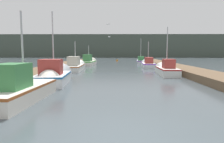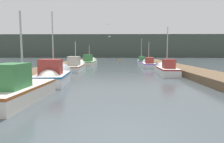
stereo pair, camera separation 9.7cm
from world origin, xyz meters
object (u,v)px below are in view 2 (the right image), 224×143
Objects in this scene: fishing_boat_6 at (141,61)px; fishing_boat_4 at (148,64)px; fishing_boat_3 at (76,66)px; mooring_piling_1 at (86,59)px; fishing_boat_2 at (166,70)px; seagull_lead at (108,24)px; mooring_piling_0 at (76,61)px; fishing_boat_1 at (55,75)px; seagull_1 at (110,37)px; fishing_boat_0 at (27,87)px; fishing_boat_5 at (90,62)px; channel_buoy at (118,61)px.

fishing_boat_4 is at bearing -86.53° from fishing_boat_6.
fishing_boat_3 reaches higher than mooring_piling_1.
fishing_boat_2 is 8.60× the size of seagull_lead.
fishing_boat_2 reaches higher than mooring_piling_0.
fishing_boat_1 reaches higher than fishing_boat_4.
seagull_1 reaches higher than fishing_boat_3.
mooring_piling_1 is at bearing 95.39° from fishing_boat_0.
fishing_boat_3 is at bearing 86.77° from seagull_1.
seagull_1 is at bearing -79.02° from seagull_lead.
seagull_1 reaches higher than fishing_boat_4.
fishing_boat_0 is 1.19× the size of fishing_boat_6.
fishing_boat_1 is 9.23× the size of seagull_lead.
fishing_boat_6 is 8.50× the size of seagull_1.
fishing_boat_3 is 1.26× the size of fishing_boat_5.
mooring_piling_1 is 8.84m from channel_buoy.
seagull_lead is at bearing 73.52° from fishing_boat_1.
fishing_boat_0 is 3.86× the size of mooring_piling_1.
fishing_boat_2 reaches higher than fishing_boat_5.
channel_buoy is (-3.86, 15.89, -0.29)m from fishing_boat_4.
fishing_boat_2 reaches higher than seagull_1.
mooring_piling_0 is (-1.40, 14.31, 0.20)m from fishing_boat_1.
seagull_1 is at bearing 18.19° from fishing_boat_3.
fishing_boat_6 reaches higher than channel_buoy.
mooring_piling_1 reaches higher than mooring_piling_0.
fishing_boat_0 is at bearing -110.66° from fishing_boat_4.
seagull_1 is (3.41, 10.43, 3.33)m from fishing_boat_1.
channel_buoy is (-4.08, 6.94, -0.27)m from fishing_boat_6.
fishing_boat_1 is at bearing -90.08° from fishing_boat_3.
channel_buoy is (6.04, 14.97, -0.56)m from mooring_piling_0.
fishing_boat_2 is 3.34× the size of mooring_piling_1.
fishing_boat_4 is 13.37m from mooring_piling_1.
fishing_boat_6 reaches higher than mooring_piling_1.
seagull_lead is at bearing -19.66° from seagull_1.
seagull_1 is at bearing 67.16° from fishing_boat_1.
fishing_boat_0 is at bearing -93.80° from fishing_boat_1.
channel_buoy is at bearing 102.01° from fishing_boat_2.
fishing_boat_2 is 8.58m from seagull_1.
fishing_boat_6 is 8.06m from channel_buoy.
fishing_boat_6 is 12.93m from mooring_piling_0.
mooring_piling_1 is at bearing 126.14° from seagull_lead.
fishing_boat_0 is 1.16× the size of fishing_boat_2.
mooring_piling_1 is (-9.88, 0.29, 0.32)m from fishing_boat_6.
fishing_boat_2 is at bearing -85.40° from fishing_boat_6.
fishing_boat_0 is at bearing -103.00° from fishing_boat_6.
channel_buoy is (4.54, 11.75, -0.36)m from fishing_boat_5.
fishing_boat_1 reaches higher than mooring_piling_1.
fishing_boat_0 is 15.62m from seagull_1.
fishing_boat_6 is at bearing -59.52° from channel_buoy.
fishing_boat_1 reaches higher than fishing_boat_0.
seagull_1 is at bearing -38.89° from mooring_piling_0.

